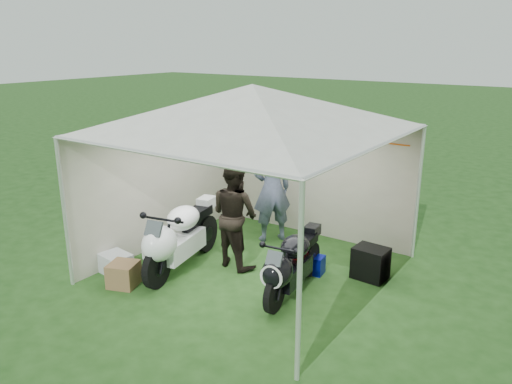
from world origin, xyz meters
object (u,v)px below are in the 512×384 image
(person_blue_jacket, at_px, (272,189))
(crate_1, at_px, (124,274))
(crate_2, at_px, (154,251))
(motorcycle_black, at_px, (291,263))
(person_dark_jacket, at_px, (235,214))
(motorcycle_white, at_px, (178,236))
(canopy_tent, at_px, (253,113))
(crate_0, at_px, (116,264))
(paddock_stand, at_px, (311,264))
(equipment_box, at_px, (370,263))

(person_blue_jacket, height_order, crate_1, person_blue_jacket)
(crate_2, bearing_deg, crate_1, -69.24)
(motorcycle_black, relative_size, person_dark_jacket, 1.04)
(motorcycle_white, relative_size, crate_1, 5.25)
(canopy_tent, bearing_deg, motorcycle_white, -143.64)
(motorcycle_white, height_order, crate_0, motorcycle_white)
(motorcycle_white, relative_size, person_blue_jacket, 1.07)
(paddock_stand, xyz_separation_m, crate_2, (-2.54, -1.02, -0.03))
(canopy_tent, xyz_separation_m, motorcycle_black, (0.95, -0.41, -2.07))
(crate_1, bearing_deg, canopy_tent, 50.73)
(person_dark_jacket, xyz_separation_m, crate_1, (-0.95, -1.58, -0.71))
(equipment_box, bearing_deg, motorcycle_black, -122.17)
(canopy_tent, relative_size, paddock_stand, 14.13)
(crate_0, height_order, crate_1, crate_1)
(canopy_tent, relative_size, motorcycle_white, 2.62)
(paddock_stand, bearing_deg, person_blue_jacket, 147.65)
(crate_2, bearing_deg, equipment_box, 22.18)
(motorcycle_black, height_order, equipment_box, motorcycle_black)
(person_blue_jacket, relative_size, crate_0, 4.12)
(canopy_tent, relative_size, crate_2, 17.47)
(motorcycle_black, bearing_deg, motorcycle_white, -177.91)
(crate_0, relative_size, crate_1, 1.19)
(crate_0, bearing_deg, person_blue_jacket, 63.75)
(canopy_tent, bearing_deg, crate_0, -141.68)
(equipment_box, xyz_separation_m, crate_2, (-3.39, -1.38, -0.14))
(crate_1, bearing_deg, motorcycle_black, 27.77)
(person_dark_jacket, bearing_deg, paddock_stand, -149.62)
(person_dark_jacket, distance_m, equipment_box, 2.30)
(canopy_tent, distance_m, crate_0, 3.29)
(motorcycle_white, xyz_separation_m, crate_1, (-0.34, -0.89, -0.41))
(crate_1, bearing_deg, crate_0, 153.20)
(equipment_box, bearing_deg, crate_0, -147.89)
(canopy_tent, height_order, equipment_box, canopy_tent)
(paddock_stand, height_order, equipment_box, equipment_box)
(motorcycle_black, bearing_deg, canopy_tent, 149.50)
(canopy_tent, bearing_deg, motorcycle_black, -23.60)
(equipment_box, bearing_deg, motorcycle_white, -150.72)
(motorcycle_black, height_order, crate_2, motorcycle_black)
(motorcycle_white, relative_size, paddock_stand, 5.40)
(paddock_stand, bearing_deg, crate_0, -145.23)
(motorcycle_white, xyz_separation_m, paddock_stand, (1.82, 1.14, -0.45))
(person_blue_jacket, bearing_deg, canopy_tent, 57.81)
(person_blue_jacket, bearing_deg, motorcycle_black, 77.97)
(crate_1, height_order, crate_2, crate_1)
(person_dark_jacket, bearing_deg, crate_2, 33.25)
(equipment_box, bearing_deg, person_dark_jacket, -158.53)
(person_blue_jacket, distance_m, crate_1, 3.09)
(paddock_stand, distance_m, equipment_box, 0.93)
(motorcycle_white, distance_m, crate_0, 1.11)
(canopy_tent, height_order, paddock_stand, canopy_tent)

